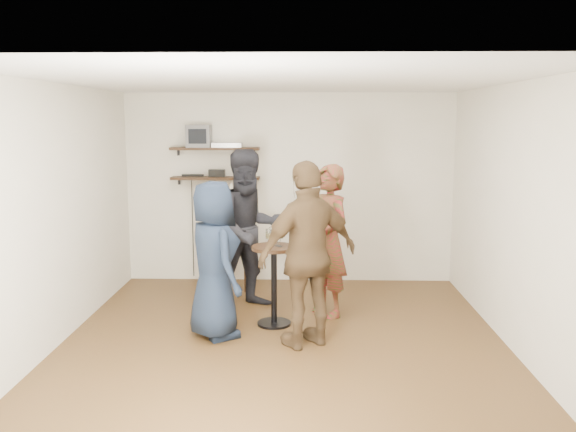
# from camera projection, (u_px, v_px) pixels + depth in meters

# --- Properties ---
(room) EXTENTS (4.58, 5.08, 2.68)m
(room) POSITION_uv_depth(u_px,v_px,m) (283.00, 217.00, 5.93)
(room) COLOR #422A15
(room) RESTS_ON ground
(shelf_upper) EXTENTS (1.20, 0.25, 0.04)m
(shelf_upper) POSITION_uv_depth(u_px,v_px,m) (215.00, 149.00, 8.22)
(shelf_upper) COLOR black
(shelf_upper) RESTS_ON room
(shelf_lower) EXTENTS (1.20, 0.25, 0.04)m
(shelf_lower) POSITION_uv_depth(u_px,v_px,m) (216.00, 178.00, 8.28)
(shelf_lower) COLOR black
(shelf_lower) RESTS_ON room
(crt_monitor) EXTENTS (0.32, 0.30, 0.30)m
(crt_monitor) POSITION_uv_depth(u_px,v_px,m) (199.00, 136.00, 8.19)
(crt_monitor) COLOR #59595B
(crt_monitor) RESTS_ON shelf_upper
(dvd_deck) EXTENTS (0.40, 0.24, 0.06)m
(dvd_deck) POSITION_uv_depth(u_px,v_px,m) (227.00, 145.00, 8.20)
(dvd_deck) COLOR silver
(dvd_deck) RESTS_ON shelf_upper
(radio) EXTENTS (0.22, 0.10, 0.10)m
(radio) POSITION_uv_depth(u_px,v_px,m) (217.00, 173.00, 8.27)
(radio) COLOR black
(radio) RESTS_ON shelf_lower
(power_strip) EXTENTS (0.30, 0.05, 0.03)m
(power_strip) POSITION_uv_depth(u_px,v_px,m) (193.00, 175.00, 8.33)
(power_strip) COLOR black
(power_strip) RESTS_ON shelf_lower
(side_table) EXTENTS (0.59, 0.59, 0.56)m
(side_table) POSITION_uv_depth(u_px,v_px,m) (233.00, 254.00, 8.11)
(side_table) COLOR black
(side_table) RESTS_ON room
(vase_lilies) EXTENTS (0.19, 0.19, 0.90)m
(vase_lilies) POSITION_uv_depth(u_px,v_px,m) (232.00, 227.00, 8.05)
(vase_lilies) COLOR silver
(vase_lilies) RESTS_ON side_table
(drinks_table) EXTENTS (0.48, 0.48, 0.88)m
(drinks_table) POSITION_uv_depth(u_px,v_px,m) (274.00, 275.00, 6.64)
(drinks_table) COLOR black
(drinks_table) RESTS_ON room
(wine_glass_fl) EXTENTS (0.06, 0.06, 0.19)m
(wine_glass_fl) POSITION_uv_depth(u_px,v_px,m) (269.00, 235.00, 6.55)
(wine_glass_fl) COLOR silver
(wine_glass_fl) RESTS_ON drinks_table
(wine_glass_fr) EXTENTS (0.07, 0.07, 0.21)m
(wine_glass_fr) POSITION_uv_depth(u_px,v_px,m) (280.00, 234.00, 6.54)
(wine_glass_fr) COLOR silver
(wine_glass_fr) RESTS_ON drinks_table
(wine_glass_bl) EXTENTS (0.07, 0.07, 0.20)m
(wine_glass_bl) POSITION_uv_depth(u_px,v_px,m) (272.00, 233.00, 6.63)
(wine_glass_bl) COLOR silver
(wine_glass_bl) RESTS_ON drinks_table
(wine_glass_br) EXTENTS (0.07, 0.07, 0.21)m
(wine_glass_br) POSITION_uv_depth(u_px,v_px,m) (278.00, 233.00, 6.58)
(wine_glass_br) COLOR silver
(wine_glass_br) RESTS_ON drinks_table
(person_plaid) EXTENTS (0.69, 0.76, 1.74)m
(person_plaid) POSITION_uv_depth(u_px,v_px,m) (328.00, 241.00, 6.94)
(person_plaid) COLOR #AD1328
(person_plaid) RESTS_ON room
(person_dark) EXTENTS (1.15, 1.06, 1.90)m
(person_dark) POSITION_uv_depth(u_px,v_px,m) (249.00, 230.00, 7.21)
(person_dark) COLOR black
(person_dark) RESTS_ON room
(person_navy) EXTENTS (0.86, 0.95, 1.63)m
(person_navy) POSITION_uv_depth(u_px,v_px,m) (214.00, 260.00, 6.25)
(person_navy) COLOR #161F31
(person_navy) RESTS_ON room
(person_brown) EXTENTS (1.16, 0.95, 1.85)m
(person_brown) POSITION_uv_depth(u_px,v_px,m) (308.00, 255.00, 5.98)
(person_brown) COLOR #4D3721
(person_brown) RESTS_ON room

